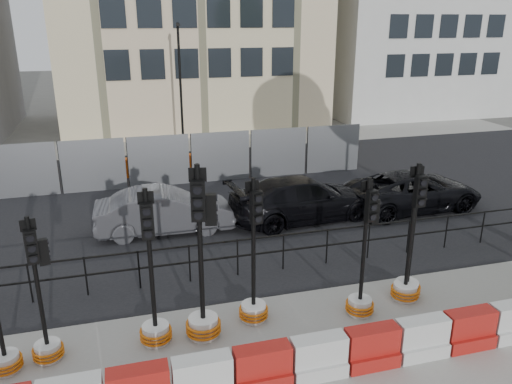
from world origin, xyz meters
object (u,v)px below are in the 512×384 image
object	(u,v)px
traffic_signal_h	(407,273)
traffic_signal_d	(203,299)
traffic_signal_a	(2,343)
car_c	(303,199)

from	to	relation	value
traffic_signal_h	traffic_signal_d	bearing A→B (deg)	176.58
traffic_signal_a	traffic_signal_d	size ratio (longest dim) A/B	0.81
traffic_signal_a	car_c	world-z (taller)	traffic_signal_a
car_c	traffic_signal_d	bearing A→B (deg)	137.03
traffic_signal_a	traffic_signal_d	xyz separation A→B (m)	(3.68, 0.09, 0.26)
traffic_signal_a	car_c	bearing A→B (deg)	39.00
car_c	traffic_signal_h	bearing A→B (deg)	-179.59
traffic_signal_d	traffic_signal_a	bearing A→B (deg)	-167.24
traffic_signal_d	car_c	distance (m)	6.84
traffic_signal_h	car_c	distance (m)	5.29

